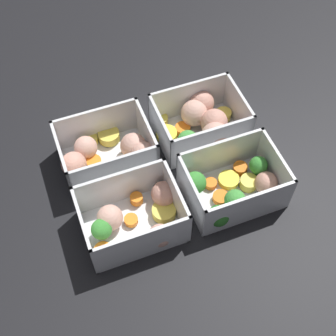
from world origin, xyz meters
The scene contains 5 objects.
ground_plane centered at (0.00, 0.00, 0.00)m, with size 4.00×4.00×0.00m, color black.
container_near_left centered at (-0.09, -0.07, 0.03)m, with size 0.16×0.14×0.08m.
container_near_right centered at (0.08, -0.07, 0.03)m, with size 0.17×0.13×0.08m.
container_far_left centered at (-0.09, 0.07, 0.03)m, with size 0.16×0.12×0.08m.
container_far_right centered at (0.08, 0.07, 0.03)m, with size 0.17×0.12×0.08m.
Camera 1 is at (0.16, 0.41, 0.67)m, focal length 50.00 mm.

